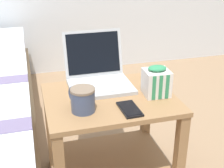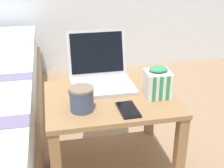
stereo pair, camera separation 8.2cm
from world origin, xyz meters
name	(u,v)px [view 1 (the left image)]	position (x,y,z in m)	size (l,w,h in m)	color
bedside_table	(110,129)	(0.00, 0.00, 0.31)	(0.59, 0.47, 0.48)	#997047
laptop	(98,75)	(-0.02, 0.15, 0.53)	(0.30, 0.31, 0.24)	#B7BABC
mug_front_left	(82,99)	(-0.14, -0.09, 0.54)	(0.10, 0.14, 0.10)	#3F4C6B
snack_bag	(156,82)	(0.21, -0.03, 0.55)	(0.12, 0.12, 0.14)	white
cell_phone	(130,109)	(0.05, -0.14, 0.49)	(0.08, 0.14, 0.01)	black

